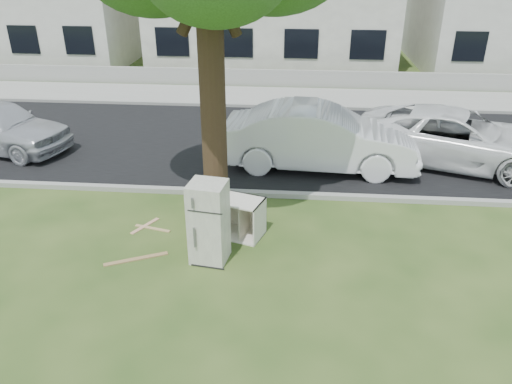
# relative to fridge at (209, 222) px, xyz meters

# --- Properties ---
(ground) EXTENTS (120.00, 120.00, 0.00)m
(ground) POSITION_rel_fridge_xyz_m (0.20, 0.25, -0.79)
(ground) COLOR #2B4518
(road) EXTENTS (120.00, 7.00, 0.01)m
(road) POSITION_rel_fridge_xyz_m (0.20, 6.25, -0.79)
(road) COLOR black
(road) RESTS_ON ground
(kerb_near) EXTENTS (120.00, 0.18, 0.12)m
(kerb_near) POSITION_rel_fridge_xyz_m (0.20, 2.70, -0.79)
(kerb_near) COLOR gray
(kerb_near) RESTS_ON ground
(kerb_far) EXTENTS (120.00, 0.18, 0.12)m
(kerb_far) POSITION_rel_fridge_xyz_m (0.20, 9.80, -0.79)
(kerb_far) COLOR gray
(kerb_far) RESTS_ON ground
(sidewalk) EXTENTS (120.00, 2.80, 0.01)m
(sidewalk) POSITION_rel_fridge_xyz_m (0.20, 11.25, -0.79)
(sidewalk) COLOR gray
(sidewalk) RESTS_ON ground
(low_wall) EXTENTS (120.00, 0.15, 0.70)m
(low_wall) POSITION_rel_fridge_xyz_m (0.20, 12.85, -0.44)
(low_wall) COLOR gray
(low_wall) RESTS_ON ground
(fridge) EXTENTS (0.73, 0.70, 1.58)m
(fridge) POSITION_rel_fridge_xyz_m (0.00, 0.00, 0.00)
(fridge) COLOR silver
(fridge) RESTS_ON ground
(cabinet) EXTENTS (1.19, 0.93, 0.81)m
(cabinet) POSITION_rel_fridge_xyz_m (0.40, 0.93, -0.39)
(cabinet) COLOR silver
(cabinet) RESTS_ON ground
(plank_a) EXTENTS (1.13, 0.60, 0.02)m
(plank_a) POSITION_rel_fridge_xyz_m (-1.40, -0.16, -0.78)
(plank_a) COLOR #977649
(plank_a) RESTS_ON ground
(plank_b) EXTENTS (0.80, 0.27, 0.02)m
(plank_b) POSITION_rel_fridge_xyz_m (-1.40, 0.99, -0.78)
(plank_b) COLOR tan
(plank_b) RESTS_ON ground
(plank_c) EXTENTS (0.45, 0.72, 0.02)m
(plank_c) POSITION_rel_fridge_xyz_m (-1.58, 1.07, -0.78)
(plank_c) COLOR tan
(plank_c) RESTS_ON ground
(car_center) EXTENTS (5.14, 2.04, 1.66)m
(car_center) POSITION_rel_fridge_xyz_m (2.14, 4.56, 0.04)
(car_center) COLOR white
(car_center) RESTS_ON ground
(car_right) EXTENTS (5.72, 3.94, 1.45)m
(car_right) POSITION_rel_fridge_xyz_m (5.77, 5.17, -0.07)
(car_right) COLOR silver
(car_right) RESTS_ON ground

